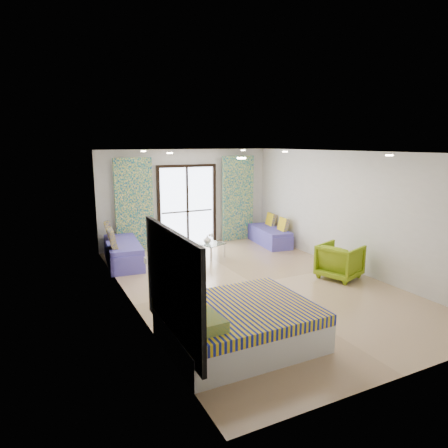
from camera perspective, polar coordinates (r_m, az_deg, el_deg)
name	(u,v)px	position (r m, az deg, el deg)	size (l,w,h in m)	color
floor	(253,284)	(8.41, 4.17, -8.48)	(5.00, 7.50, 0.01)	#9D7E5D
ceiling	(255,152)	(7.91, 4.46, 10.24)	(5.00, 7.50, 0.01)	silver
wall_back	(187,197)	(11.39, -5.34, 3.80)	(5.00, 0.01, 2.70)	silver
wall_front	(415,274)	(5.28, 25.59, -6.43)	(5.00, 0.01, 2.70)	silver
wall_left	(130,232)	(7.13, -13.27, -1.12)	(0.01, 7.50, 2.70)	silver
wall_right	(348,211)	(9.55, 17.34, 1.83)	(0.01, 7.50, 2.70)	silver
balcony_door	(187,201)	(11.38, -5.28, 3.33)	(1.76, 0.08, 2.28)	black
balcony_rail	(187,211)	(11.44, -5.27, 1.80)	(1.52, 0.03, 0.04)	#595451
curtain_left	(134,206)	(10.78, -12.70, 2.59)	(1.00, 0.10, 2.50)	silver
curtain_right	(238,198)	(11.89, 1.98, 3.68)	(1.00, 0.10, 2.50)	silver
downlight_a	(241,158)	(5.48, 2.51, 9.37)	(0.12, 0.12, 0.02)	#FFE0B2
downlight_b	(389,155)	(7.25, 22.55, 9.05)	(0.12, 0.12, 0.02)	#FFE0B2
downlight_c	(170,153)	(8.23, -7.76, 10.01)	(0.12, 0.12, 0.02)	#FFE0B2
downlight_d	(285,152)	(9.51, 8.70, 10.18)	(0.12, 0.12, 0.02)	#FFE0B2
downlight_e	(143,151)	(10.15, -11.44, 10.16)	(0.12, 0.12, 0.02)	#FFE0B2
downlight_f	(243,150)	(11.20, 2.75, 10.48)	(0.12, 0.12, 0.02)	#FFE0B2
headboard	(172,286)	(5.30, -7.45, -8.72)	(0.06, 2.10, 1.50)	black
switch_plate	(145,261)	(6.44, -11.18, -5.17)	(0.02, 0.10, 0.10)	silver
bed	(238,324)	(5.95, 1.99, -14.08)	(2.10, 1.71, 0.73)	silver
daybed_left	(122,252)	(9.95, -14.32, -3.83)	(0.95, 2.01, 0.96)	#524AB2
daybed_right	(270,235)	(11.58, 6.56, -1.60)	(0.85, 1.75, 0.83)	#524AB2
coffee_table	(211,245)	(10.15, -1.86, -3.00)	(0.71, 0.71, 0.64)	silver
vase	(207,240)	(10.14, -2.40, -2.23)	(0.19, 0.20, 0.19)	white
armchair	(340,259)	(8.97, 16.23, -4.89)	(0.80, 0.75, 0.82)	#799813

